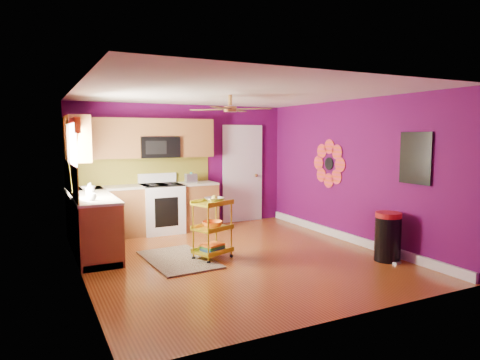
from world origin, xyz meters
TOP-DOWN VIEW (x-y plane):
  - ground at (0.00, 0.00)m, footprint 5.00×5.00m
  - room_envelope at (0.03, 0.00)m, footprint 4.54×5.04m
  - lower_cabinets at (-1.35, 1.82)m, footprint 2.81×2.31m
  - electric_range at (-0.55, 2.17)m, footprint 0.76×0.66m
  - upper_cabinetry at (-1.24, 2.17)m, footprint 2.80×2.30m
  - left_window at (-2.22, 1.05)m, footprint 0.08×1.35m
  - panel_door at (1.35, 2.47)m, footprint 0.95×0.11m
  - right_wall_art at (2.23, -0.34)m, footprint 0.04×2.74m
  - ceiling_fan at (0.00, 0.20)m, footprint 1.01×1.01m
  - shag_rug at (-0.86, 0.23)m, footprint 0.97×1.49m
  - rolling_cart at (-0.36, 0.08)m, footprint 0.65×0.56m
  - trash_can at (1.96, -1.18)m, footprint 0.45×0.46m
  - teal_kettle at (0.08, 2.22)m, footprint 0.18×0.18m
  - toaster at (0.06, 2.17)m, footprint 0.22×0.15m
  - soap_bottle_a at (-2.01, 1.07)m, footprint 0.09×0.09m
  - soap_bottle_b at (-1.94, 1.46)m, footprint 0.13×0.13m
  - counter_dish at (-1.92, 1.90)m, footprint 0.26×0.26m
  - counter_cup at (-2.02, 0.61)m, footprint 0.13×0.13m

SIDE VIEW (x-z plane):
  - ground at x=0.00m, z-range 0.00..0.00m
  - shag_rug at x=-0.86m, z-range 0.00..0.02m
  - trash_can at x=1.96m, z-range 0.00..0.74m
  - lower_cabinets at x=-1.35m, z-range -0.04..0.90m
  - electric_range at x=-0.55m, z-range -0.08..1.05m
  - rolling_cart at x=-0.36m, z-range 0.01..0.99m
  - counter_dish at x=-1.92m, z-range 0.94..1.00m
  - counter_cup at x=-2.02m, z-range 0.94..1.05m
  - teal_kettle at x=0.08m, z-range 0.92..1.13m
  - panel_door at x=1.35m, z-range -0.05..2.10m
  - soap_bottle_b at x=-1.94m, z-range 0.94..1.11m
  - toaster at x=0.06m, z-range 0.94..1.12m
  - soap_bottle_a at x=-2.01m, z-range 0.94..1.14m
  - right_wall_art at x=2.23m, z-range 0.92..1.96m
  - room_envelope at x=0.03m, z-range 0.37..2.89m
  - left_window at x=-2.22m, z-range 1.20..2.28m
  - upper_cabinetry at x=-1.24m, z-range 1.17..2.43m
  - ceiling_fan at x=0.00m, z-range 2.16..2.42m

